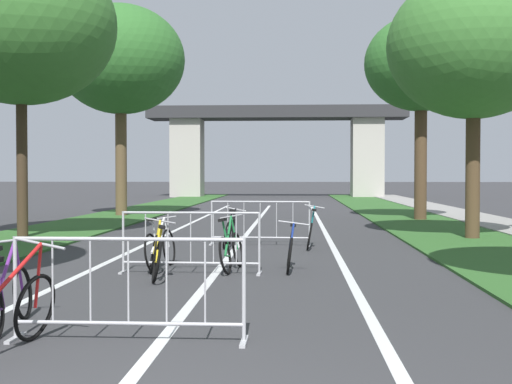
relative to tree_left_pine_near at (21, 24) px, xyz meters
The scene contains 22 objects.
grass_verge_left 11.16m from the tree_left_pine_near, 89.08° to the left, with size 3.06×57.15×0.05m, color #2D5B26.
grass_verge_right 15.88m from the tree_left_pine_near, 40.64° to the left, with size 3.06×57.15×0.05m, color #2D5B26.
sidewalk_path_right 17.79m from the tree_left_pine_near, 34.97° to the left, with size 2.07×57.15×0.08m, color gray.
lane_stripe_center 8.47m from the tree_left_pine_near, 26.44° to the left, with size 0.14×33.06×0.01m, color silver.
lane_stripe_right_lane 10.10m from the tree_left_pine_near, 19.71° to the left, with size 0.14×33.06×0.01m, color silver.
lane_stripe_left_lane 7.15m from the tree_left_pine_near, 39.10° to the left, with size 0.14×33.06×0.01m, color silver.
overpass_bridge 34.05m from the tree_left_pine_near, 80.31° to the left, with size 18.97×3.24×6.67m.
tree_left_pine_near is the anchor object (origin of this frame).
tree_left_maple_mid 9.68m from the tree_left_pine_near, 89.17° to the left, with size 5.10×5.10×8.42m.
tree_right_pine_far 11.64m from the tree_left_pine_near, ahead, with size 4.40×4.40×6.84m.
tree_right_cypress_far 13.95m from the tree_left_pine_near, 33.60° to the left, with size 4.08×4.08×7.43m.
crowd_barrier_nearest 12.97m from the tree_left_pine_near, 63.18° to the right, with size 2.39×0.46×1.05m.
crowd_barrier_second 9.42m from the tree_left_pine_near, 48.24° to the right, with size 2.40×0.51×1.05m.
crowd_barrier_third 8.11m from the tree_left_pine_near, 11.04° to the right, with size 2.41×0.57×1.05m.
bicycle_blue_0 10.29m from the tree_left_pine_near, 38.13° to the right, with size 0.52×1.58×0.91m.
bicycle_teal_1 9.23m from the tree_left_pine_near, 13.70° to the right, with size 0.47×1.63×0.98m.
bicycle_green_2 9.68m from the tree_left_pine_near, 43.15° to the right, with size 0.45×1.61×0.97m.
bicycle_black_3 7.77m from the tree_left_pine_near, 16.07° to the right, with size 0.50×1.71×0.90m.
bicycle_white_4 8.82m from the tree_left_pine_near, 49.07° to the right, with size 0.46×1.66×0.92m.
bicycle_yellow_5 9.63m from the tree_left_pine_near, 53.51° to the right, with size 0.58×1.70×0.96m.
bicycle_red_6 13.15m from the tree_left_pine_near, 68.87° to the right, with size 0.73×1.78×1.05m.
bicycle_purple_7 12.16m from the tree_left_pine_near, 68.78° to the right, with size 0.49×1.64×0.97m.
Camera 1 is at (1.34, -3.78, 1.68)m, focal length 48.26 mm.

